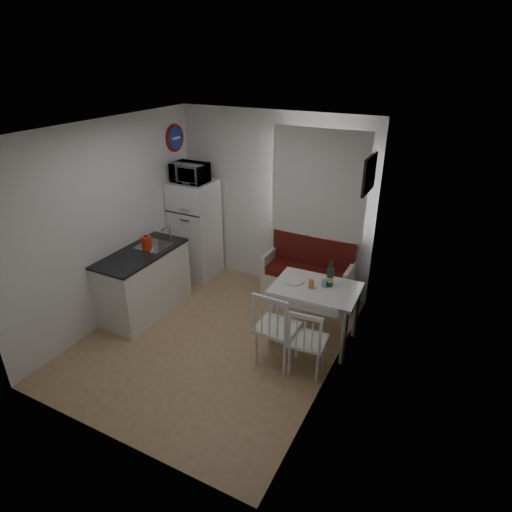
{
  "coord_description": "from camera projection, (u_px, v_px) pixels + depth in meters",
  "views": [
    {
      "loc": [
        2.49,
        -3.71,
        3.31
      ],
      "look_at": [
        0.34,
        0.5,
        1.03
      ],
      "focal_mm": 30.0,
      "sensor_mm": 36.0,
      "label": 1
    }
  ],
  "objects": [
    {
      "name": "floor",
      "position": [
        214.0,
        339.0,
        5.44
      ],
      "size": [
        3.0,
        3.5,
        0.02
      ],
      "primitive_type": "cube",
      "color": "#A58358",
      "rests_on": "ground"
    },
    {
      "name": "ceiling",
      "position": [
        203.0,
        129.0,
        4.31
      ],
      "size": [
        3.0,
        3.5,
        0.02
      ],
      "primitive_type": "cube",
      "color": "white",
      "rests_on": "wall_back"
    },
    {
      "name": "wall_back",
      "position": [
        274.0,
        202.0,
        6.28
      ],
      "size": [
        3.0,
        0.02,
        2.6
      ],
      "primitive_type": "cube",
      "color": "white",
      "rests_on": "floor"
    },
    {
      "name": "wall_front",
      "position": [
        93.0,
        325.0,
        3.47
      ],
      "size": [
        3.0,
        0.02,
        2.6
      ],
      "primitive_type": "cube",
      "color": "white",
      "rests_on": "floor"
    },
    {
      "name": "wall_left",
      "position": [
        111.0,
        224.0,
        5.49
      ],
      "size": [
        0.02,
        3.5,
        2.6
      ],
      "primitive_type": "cube",
      "color": "white",
      "rests_on": "floor"
    },
    {
      "name": "wall_right",
      "position": [
        336.0,
        274.0,
        4.26
      ],
      "size": [
        0.02,
        3.5,
        2.6
      ],
      "primitive_type": "cube",
      "color": "white",
      "rests_on": "floor"
    },
    {
      "name": "window",
      "position": [
        320.0,
        187.0,
        5.83
      ],
      "size": [
        1.22,
        0.06,
        1.47
      ],
      "primitive_type": "cube",
      "color": "white",
      "rests_on": "wall_back"
    },
    {
      "name": "curtain",
      "position": [
        318.0,
        185.0,
        5.75
      ],
      "size": [
        1.35,
        0.02,
        1.5
      ],
      "primitive_type": "cube",
      "color": "white",
      "rests_on": "wall_back"
    },
    {
      "name": "kitchen_counter",
      "position": [
        144.0,
        281.0,
        5.86
      ],
      "size": [
        0.62,
        1.32,
        1.16
      ],
      "color": "white",
      "rests_on": "floor"
    },
    {
      "name": "wall_sign",
      "position": [
        175.0,
        138.0,
        6.27
      ],
      "size": [
        0.03,
        0.4,
        0.4
      ],
      "primitive_type": "cylinder",
      "rotation": [
        0.0,
        1.57,
        0.0
      ],
      "color": "#1A3A9C",
      "rests_on": "wall_left"
    },
    {
      "name": "picture_frame",
      "position": [
        369.0,
        174.0,
        4.83
      ],
      "size": [
        0.04,
        0.52,
        0.42
      ],
      "primitive_type": "cube",
      "color": "black",
      "rests_on": "wall_right"
    },
    {
      "name": "bench",
      "position": [
        308.0,
        278.0,
        6.24
      ],
      "size": [
        1.29,
        0.5,
        0.92
      ],
      "color": "white",
      "rests_on": "floor"
    },
    {
      "name": "dining_table",
      "position": [
        316.0,
        293.0,
        5.14
      ],
      "size": [
        1.04,
        0.75,
        0.76
      ],
      "rotation": [
        0.0,
        0.0,
        0.03
      ],
      "color": "white",
      "rests_on": "floor"
    },
    {
      "name": "chair_left",
      "position": [
        273.0,
        322.0,
        4.74
      ],
      "size": [
        0.46,
        0.44,
        0.51
      ],
      "rotation": [
        0.0,
        0.0,
        -0.02
      ],
      "color": "white",
      "rests_on": "floor"
    },
    {
      "name": "chair_right",
      "position": [
        305.0,
        336.0,
        4.62
      ],
      "size": [
        0.43,
        0.41,
        0.45
      ],
      "rotation": [
        0.0,
        0.0,
        0.09
      ],
      "color": "white",
      "rests_on": "floor"
    },
    {
      "name": "fridge",
      "position": [
        196.0,
        229.0,
        6.71
      ],
      "size": [
        0.62,
        0.62,
        1.55
      ],
      "primitive_type": "cube",
      "color": "white",
      "rests_on": "floor"
    },
    {
      "name": "microwave",
      "position": [
        190.0,
        173.0,
        6.27
      ],
      "size": [
        0.51,
        0.35,
        0.28
      ],
      "primitive_type": "imported",
      "color": "white",
      "rests_on": "fridge"
    },
    {
      "name": "kettle",
      "position": [
        147.0,
        243.0,
        5.66
      ],
      "size": [
        0.16,
        0.16,
        0.22
      ],
      "primitive_type": "cylinder",
      "color": "red",
      "rests_on": "kitchen_counter"
    },
    {
      "name": "wine_bottle",
      "position": [
        330.0,
        274.0,
        5.06
      ],
      "size": [
        0.08,
        0.08,
        0.32
      ],
      "primitive_type": null,
      "color": "#133C22",
      "rests_on": "dining_table"
    },
    {
      "name": "drinking_glass_orange",
      "position": [
        311.0,
        284.0,
        5.06
      ],
      "size": [
        0.06,
        0.06,
        0.1
      ],
      "primitive_type": "cylinder",
      "color": "orange",
      "rests_on": "dining_table"
    },
    {
      "name": "drinking_glass_blue",
      "position": [
        324.0,
        283.0,
        5.09
      ],
      "size": [
        0.06,
        0.06,
        0.1
      ],
      "primitive_type": "cylinder",
      "color": "#75A9C7",
      "rests_on": "dining_table"
    },
    {
      "name": "plate",
      "position": [
        294.0,
        280.0,
        5.23
      ],
      "size": [
        0.27,
        0.27,
        0.02
      ],
      "primitive_type": "cylinder",
      "color": "white",
      "rests_on": "dining_table"
    }
  ]
}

